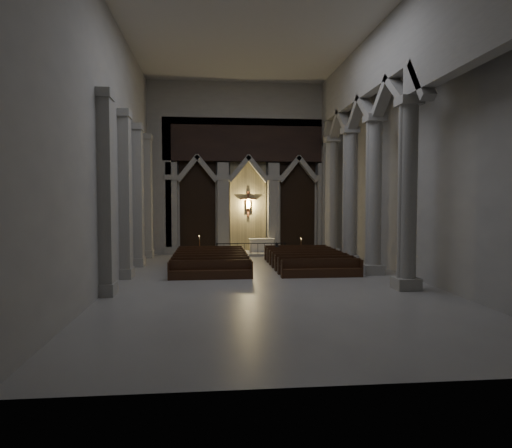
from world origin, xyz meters
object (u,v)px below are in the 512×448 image
Objects in this scene: candle_stand_right at (301,251)px; worshipper at (277,252)px; altar_rail at (251,247)px; candle_stand_left at (200,251)px; pews at (259,263)px; altar at (262,245)px.

worshipper is at bearing -130.63° from candle_stand_right.
candle_stand_left is at bearing -177.53° from altar_rail.
candle_stand_left is 5.41m from worshipper.
candle_stand_right is at bearing 55.82° from pews.
pews is at bearing -56.20° from candle_stand_left.
candle_stand_left reaches higher than altar_rail.
candle_stand_left reaches higher than candle_stand_right.
altar is 1.53× the size of worshipper.
candle_stand_right reaches higher than pews.
altar is at bearing 60.35° from altar_rail.
candle_stand_left is 6.15m from pews.
candle_stand_left is at bearing -158.53° from altar.
altar is 3.11m from candle_stand_right.
altar_rail is 3.77× the size of candle_stand_right.
candle_stand_left is 1.17× the size of candle_stand_right.
candle_stand_right is 1.06× the size of worshipper.
candle_stand_left reaches higher than pews.
candle_stand_right is (6.75, -0.21, -0.06)m from candle_stand_left.
pews is (-3.33, -4.90, -0.04)m from candle_stand_right.
altar_rail is 0.49× the size of pews.
altar_rail is at bearing 108.09° from worshipper.
altar_rail reaches higher than pews.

